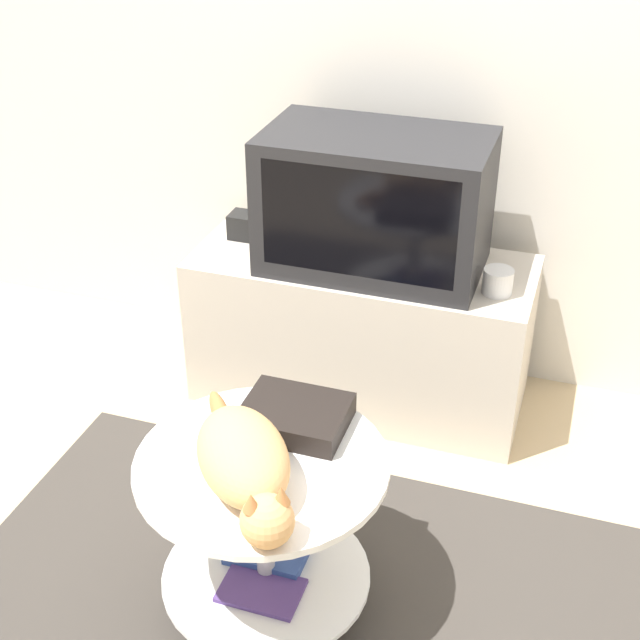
{
  "coord_description": "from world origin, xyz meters",
  "views": [
    {
      "loc": [
        0.54,
        -1.46,
        1.79
      ],
      "look_at": [
        -0.09,
        0.42,
        0.6
      ],
      "focal_mm": 50.0,
      "sensor_mm": 36.0,
      "label": 1
    }
  ],
  "objects": [
    {
      "name": "cat",
      "position": [
        -0.08,
        -0.12,
        0.56
      ],
      "size": [
        0.37,
        0.46,
        0.15
      ],
      "rotation": [
        0.0,
        0.0,
        -0.92
      ],
      "color": "tan",
      "rests_on": "coffee_table"
    },
    {
      "name": "tv_stand",
      "position": [
        -0.13,
        0.95,
        0.25
      ],
      "size": [
        1.08,
        0.45,
        0.51
      ],
      "color": "beige",
      "rests_on": "ground_plane"
    },
    {
      "name": "dvd_box",
      "position": [
        -0.05,
        0.12,
        0.51
      ],
      "size": [
        0.25,
        0.2,
        0.06
      ],
      "color": "black",
      "rests_on": "coffee_table"
    },
    {
      "name": "rug",
      "position": [
        0.0,
        0.0,
        0.01
      ],
      "size": [
        1.78,
        1.1,
        0.02
      ],
      "color": "#3D3833",
      "rests_on": "ground_plane"
    },
    {
      "name": "coffee_table",
      "position": [
        -0.08,
        -0.02,
        0.3
      ],
      "size": [
        0.58,
        0.58,
        0.47
      ],
      "color": "#B2B2B7",
      "rests_on": "rug"
    },
    {
      "name": "speaker",
      "position": [
        -0.55,
        1.0,
        0.55
      ],
      "size": [
        0.08,
        0.08,
        0.08
      ],
      "color": "black",
      "rests_on": "tv_stand"
    },
    {
      "name": "tv",
      "position": [
        -0.09,
        0.94,
        0.72
      ],
      "size": [
        0.67,
        0.38,
        0.42
      ],
      "color": "#232326",
      "rests_on": "tv_stand"
    },
    {
      "name": "ground_plane",
      "position": [
        0.0,
        0.0,
        0.0
      ],
      "size": [
        12.0,
        12.0,
        0.0
      ],
      "primitive_type": "plane",
      "color": "tan"
    },
    {
      "name": "mug",
      "position": [
        0.31,
        0.88,
        0.54
      ],
      "size": [
        0.09,
        0.09,
        0.08
      ],
      "color": "white",
      "rests_on": "tv_stand"
    }
  ]
}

